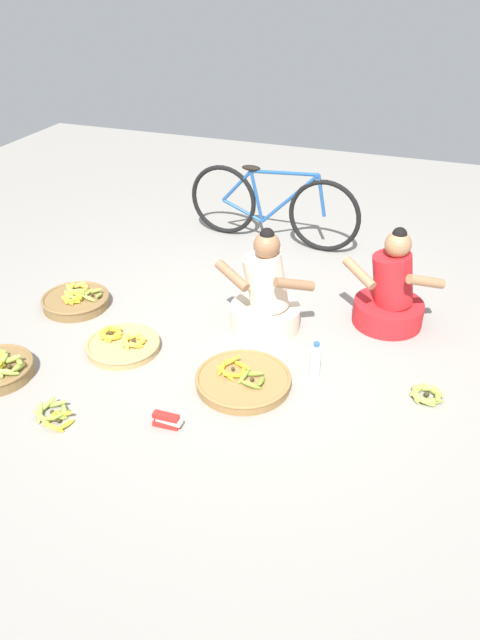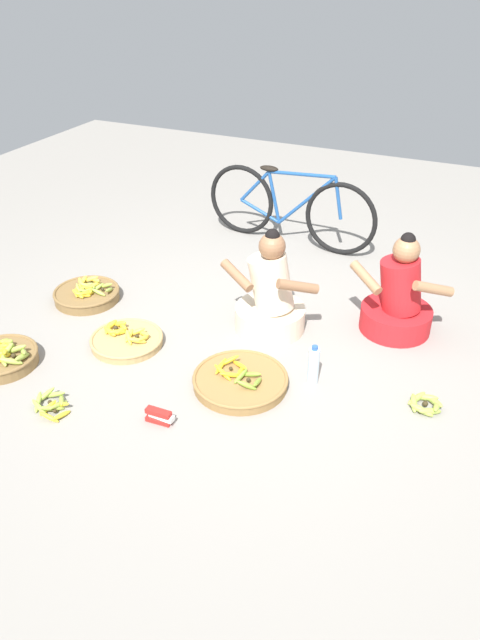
# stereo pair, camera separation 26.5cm
# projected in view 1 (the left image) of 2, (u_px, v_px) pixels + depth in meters

# --- Properties ---
(ground_plane) EXTENTS (10.00, 10.00, 0.00)m
(ground_plane) POSITION_uv_depth(u_px,v_px,m) (250.00, 348.00, 4.28)
(ground_plane) COLOR gray
(vendor_woman_front) EXTENTS (0.74, 0.52, 0.80)m
(vendor_woman_front) POSITION_uv_depth(u_px,v_px,m) (265.00, 298.00, 4.38)
(vendor_woman_front) COLOR beige
(vendor_woman_front) RESTS_ON ground
(vendor_woman_behind) EXTENTS (0.75, 0.52, 0.78)m
(vendor_woman_behind) POSITION_uv_depth(u_px,v_px,m) (390.00, 294.00, 4.43)
(vendor_woman_behind) COLOR red
(vendor_woman_behind) RESTS_ON ground
(bicycle_leaning) EXTENTS (1.70, 0.16, 0.73)m
(bicycle_leaning) POSITION_uv_depth(u_px,v_px,m) (272.00, 206.00, 5.63)
(bicycle_leaning) COLOR black
(bicycle_leaning) RESTS_ON ground
(banana_basket_near_vendor) EXTENTS (0.52, 0.52, 0.13)m
(banana_basket_near_vendor) POSITION_uv_depth(u_px,v_px,m) (123.00, 345.00, 4.24)
(banana_basket_near_vendor) COLOR tan
(banana_basket_near_vendor) RESTS_ON ground
(banana_basket_near_bicycle) EXTENTS (0.63, 0.63, 0.14)m
(banana_basket_near_bicycle) POSITION_uv_depth(u_px,v_px,m) (243.00, 380.00, 3.89)
(banana_basket_near_bicycle) COLOR olive
(banana_basket_near_bicycle) RESTS_ON ground
(banana_basket_mid_right) EXTENTS (0.53, 0.53, 0.16)m
(banana_basket_mid_right) POSITION_uv_depth(u_px,v_px,m) (76.00, 300.00, 4.74)
(banana_basket_mid_right) COLOR brown
(banana_basket_mid_right) RESTS_ON ground
(loose_bananas_front_left) EXTENTS (0.28, 0.25, 0.09)m
(loose_bananas_front_left) POSITION_uv_depth(u_px,v_px,m) (54.00, 414.00, 3.63)
(loose_bananas_front_left) COLOR #9EB747
(loose_bananas_front_left) RESTS_ON ground
(loose_bananas_back_center) EXTENTS (0.23, 0.23, 0.08)m
(loose_bananas_back_center) POSITION_uv_depth(u_px,v_px,m) (427.00, 394.00, 3.79)
(loose_bananas_back_center) COLOR #9EB747
(loose_bananas_back_center) RESTS_ON ground
(water_bottle) EXTENTS (0.07, 0.07, 0.28)m
(water_bottle) POSITION_uv_depth(u_px,v_px,m) (315.00, 362.00, 3.90)
(water_bottle) COLOR silver
(water_bottle) RESTS_ON ground
(packet_carton_stack) EXTENTS (0.18, 0.07, 0.09)m
(packet_carton_stack) POSITION_uv_depth(u_px,v_px,m) (167.00, 420.00, 3.56)
(packet_carton_stack) COLOR red
(packet_carton_stack) RESTS_ON ground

